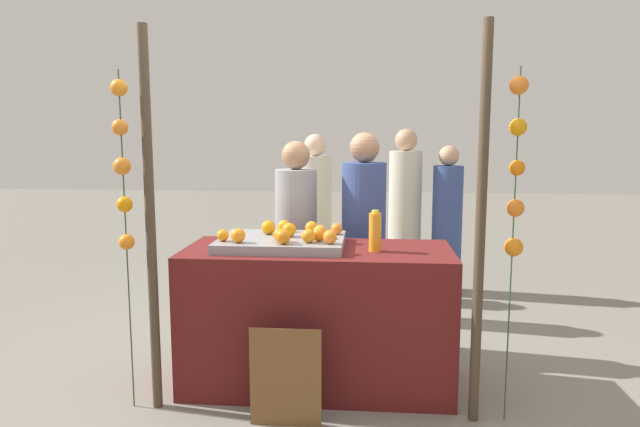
{
  "coord_description": "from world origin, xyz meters",
  "views": [
    {
      "loc": [
        0.32,
        -3.54,
        1.61
      ],
      "look_at": [
        0.0,
        0.15,
        1.09
      ],
      "focal_mm": 32.44,
      "sensor_mm": 36.0,
      "label": 1
    }
  ],
  "objects_px": {
    "orange_1": "(280,235)",
    "juice_bottle": "(375,232)",
    "chalkboard_sign": "(286,378)",
    "vendor_left": "(296,252)",
    "vendor_right": "(363,250)",
    "orange_0": "(268,227)",
    "stall_counter": "(318,317)"
  },
  "relations": [
    {
      "from": "orange_0",
      "to": "chalkboard_sign",
      "type": "height_order",
      "value": "orange_0"
    },
    {
      "from": "orange_0",
      "to": "vendor_right",
      "type": "distance_m",
      "value": 0.84
    },
    {
      "from": "stall_counter",
      "to": "juice_bottle",
      "type": "relative_size",
      "value": 6.59
    },
    {
      "from": "stall_counter",
      "to": "vendor_right",
      "type": "bearing_deg",
      "value": 67.18
    },
    {
      "from": "stall_counter",
      "to": "orange_0",
      "type": "bearing_deg",
      "value": 157.57
    },
    {
      "from": "orange_0",
      "to": "chalkboard_sign",
      "type": "distance_m",
      "value": 1.02
    },
    {
      "from": "orange_1",
      "to": "vendor_left",
      "type": "distance_m",
      "value": 0.83
    },
    {
      "from": "orange_0",
      "to": "vendor_left",
      "type": "xyz_separation_m",
      "value": [
        0.11,
        0.53,
        -0.27
      ]
    },
    {
      "from": "orange_0",
      "to": "juice_bottle",
      "type": "xyz_separation_m",
      "value": [
        0.69,
        -0.2,
        0.02
      ]
    },
    {
      "from": "vendor_left",
      "to": "juice_bottle",
      "type": "bearing_deg",
      "value": -51.58
    },
    {
      "from": "stall_counter",
      "to": "chalkboard_sign",
      "type": "height_order",
      "value": "stall_counter"
    },
    {
      "from": "orange_0",
      "to": "vendor_right",
      "type": "xyz_separation_m",
      "value": [
        0.62,
        0.52,
        -0.24
      ]
    },
    {
      "from": "stall_counter",
      "to": "vendor_left",
      "type": "relative_size",
      "value": 1.08
    },
    {
      "from": "chalkboard_sign",
      "to": "vendor_left",
      "type": "distance_m",
      "value": 1.31
    },
    {
      "from": "orange_1",
      "to": "juice_bottle",
      "type": "relative_size",
      "value": 0.33
    },
    {
      "from": "stall_counter",
      "to": "orange_0",
      "type": "distance_m",
      "value": 0.66
    },
    {
      "from": "orange_0",
      "to": "vendor_right",
      "type": "relative_size",
      "value": 0.06
    },
    {
      "from": "orange_1",
      "to": "juice_bottle",
      "type": "bearing_deg",
      "value": 5.75
    },
    {
      "from": "chalkboard_sign",
      "to": "stall_counter",
      "type": "bearing_deg",
      "value": 77.04
    },
    {
      "from": "vendor_right",
      "to": "juice_bottle",
      "type": "bearing_deg",
      "value": -83.92
    },
    {
      "from": "juice_bottle",
      "to": "vendor_left",
      "type": "height_order",
      "value": "vendor_left"
    },
    {
      "from": "juice_bottle",
      "to": "chalkboard_sign",
      "type": "distance_m",
      "value": 1.01
    },
    {
      "from": "orange_0",
      "to": "vendor_right",
      "type": "bearing_deg",
      "value": 40.27
    },
    {
      "from": "chalkboard_sign",
      "to": "vendor_right",
      "type": "xyz_separation_m",
      "value": [
        0.41,
        1.22,
        0.48
      ]
    },
    {
      "from": "chalkboard_sign",
      "to": "vendor_right",
      "type": "bearing_deg",
      "value": 71.54
    },
    {
      "from": "orange_1",
      "to": "orange_0",
      "type": "bearing_deg",
      "value": 114.84
    },
    {
      "from": "stall_counter",
      "to": "vendor_left",
      "type": "bearing_deg",
      "value": 108.38
    },
    {
      "from": "orange_0",
      "to": "orange_1",
      "type": "distance_m",
      "value": 0.28
    },
    {
      "from": "juice_bottle",
      "to": "orange_0",
      "type": "bearing_deg",
      "value": 164.12
    },
    {
      "from": "orange_1",
      "to": "stall_counter",
      "type": "bearing_deg",
      "value": 27.73
    },
    {
      "from": "stall_counter",
      "to": "orange_1",
      "type": "distance_m",
      "value": 0.6
    },
    {
      "from": "orange_1",
      "to": "vendor_right",
      "type": "distance_m",
      "value": 0.95
    }
  ]
}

